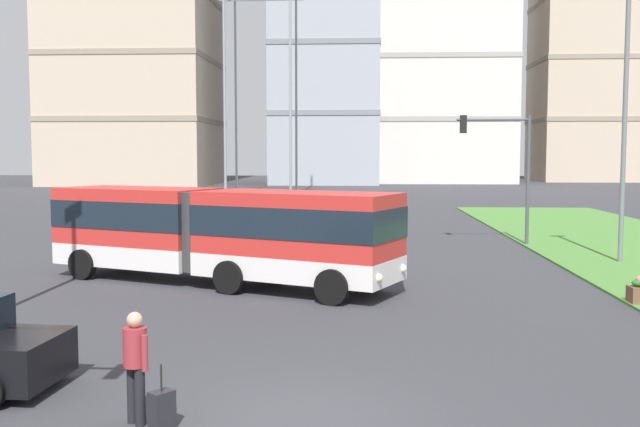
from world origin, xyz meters
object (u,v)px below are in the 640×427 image
articulated_bus (218,232)px  pedestrian_crossing (135,360)px  apartment_tower_west (135,33)px  rolling_suitcase (162,409)px  car_white_van (211,227)px  apartment_tower_westcentre (326,53)px  streetlight_median (625,116)px  apartment_tower_eastcentre (602,64)px  traffic_light_far_right (505,157)px  apartment_tower_centre (442,5)px

articulated_bus → pedestrian_crossing: 12.08m
apartment_tower_west → rolling_suitcase: bearing=-72.6°
car_white_van → apartment_tower_west: apartment_tower_west is taller
car_white_van → rolling_suitcase: 23.37m
rolling_suitcase → apartment_tower_westcentre: apartment_tower_westcentre is taller
apartment_tower_west → apartment_tower_westcentre: size_ratio=1.12×
car_white_van → streetlight_median: streetlight_median is taller
car_white_van → apartment_tower_eastcentre: bearing=61.9°
traffic_light_far_right → streetlight_median: size_ratio=0.58×
articulated_bus → rolling_suitcase: articulated_bus is taller
car_white_van → apartment_tower_eastcentre: size_ratio=0.13×
pedestrian_crossing → streetlight_median: streetlight_median is taller
rolling_suitcase → apartment_tower_west: bearing=107.4°
traffic_light_far_right → apartment_tower_west: 78.15m
car_white_van → pedestrian_crossing: bearing=-81.1°
traffic_light_far_right → apartment_tower_westcentre: apartment_tower_westcentre is taller
rolling_suitcase → apartment_tower_centre: 104.03m
articulated_bus → car_white_van: bearing=102.9°
pedestrian_crossing → rolling_suitcase: (0.45, -0.20, -0.69)m
pedestrian_crossing → apartment_tower_west: apartment_tower_west is taller
traffic_light_far_right → apartment_tower_west: bearing=119.3°
apartment_tower_eastcentre → apartment_tower_centre: bearing=-167.5°
car_white_van → rolling_suitcase: (4.03, -23.02, -0.44)m
traffic_light_far_right → car_white_van: bearing=178.6°
pedestrian_crossing → rolling_suitcase: 0.85m
car_white_van → pedestrian_crossing: pedestrian_crossing is taller
articulated_bus → pedestrian_crossing: articulated_bus is taller
apartment_tower_eastcentre → rolling_suitcase: bearing=-110.7°
pedestrian_crossing → apartment_tower_eastcentre: size_ratio=0.05×
rolling_suitcase → apartment_tower_eastcentre: (39.82, 105.31, 17.60)m
traffic_light_far_right → apartment_tower_westcentre: size_ratio=0.16×
articulated_bus → apartment_tower_eastcentre: bearing=66.0°
pedestrian_crossing → apartment_tower_centre: 103.73m
car_white_van → pedestrian_crossing: size_ratio=2.62×
pedestrian_crossing → streetlight_median: bearing=52.5°
apartment_tower_west → apartment_tower_westcentre: (25.94, 4.67, -2.21)m
articulated_bus → streetlight_median: size_ratio=1.16×
car_white_van → rolling_suitcase: car_white_van is taller
apartment_tower_west → apartment_tower_eastcentre: size_ratio=1.15×
pedestrian_crossing → apartment_tower_eastcentre: (40.27, 105.11, 16.91)m
rolling_suitcase → traffic_light_far_right: traffic_light_far_right is taller
traffic_light_far_right → apartment_tower_westcentre: (-11.44, 71.25, 14.43)m
articulated_bus → apartment_tower_eastcentre: (41.36, 93.10, 16.26)m
apartment_tower_west → streetlight_median: bearing=-60.5°
car_white_van → articulated_bus: bearing=-77.1°
rolling_suitcase → apartment_tower_centre: bearing=81.6°
apartment_tower_westcentre → pedestrian_crossing: bearing=-89.0°
articulated_bus → apartment_tower_westcentre: apartment_tower_westcentre is taller
traffic_light_far_right → apartment_tower_eastcentre: size_ratio=0.16×
streetlight_median → car_white_van: bearing=161.4°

